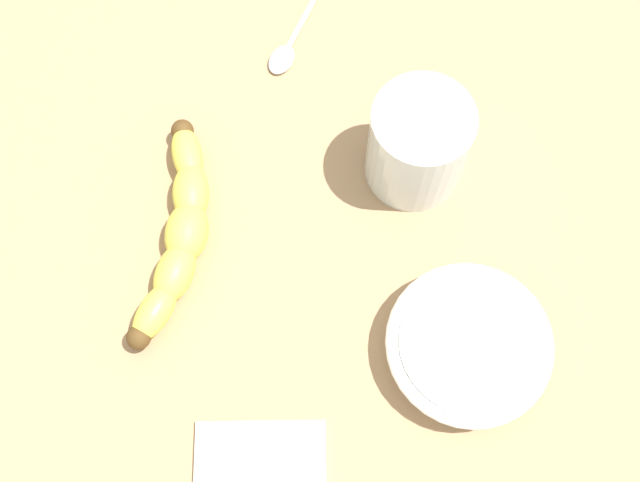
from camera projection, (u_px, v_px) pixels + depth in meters
wooden_tabletop at (301, 196)px, 78.82cm from camera, size 120.00×120.00×3.00cm
banana at (180, 232)px, 73.83cm from camera, size 15.77×18.16×3.98cm
smoothie_glass at (417, 146)px, 73.52cm from camera, size 9.23×9.23×10.36cm
ceramic_bowl at (468, 346)px, 69.92cm from camera, size 14.61×14.61×3.85cm
teaspoon at (284, 54)px, 82.00cm from camera, size 10.19×7.31×0.80cm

